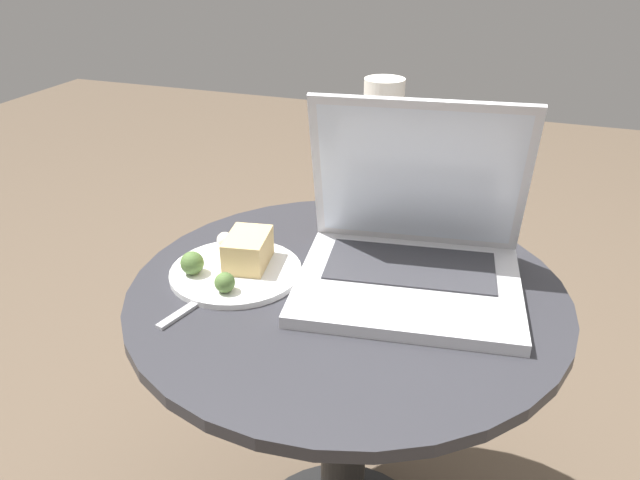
% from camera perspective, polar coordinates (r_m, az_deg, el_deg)
% --- Properties ---
extents(table, '(0.64, 0.64, 0.56)m').
position_cam_1_polar(table, '(1.00, 2.31, -11.96)').
color(table, black).
rests_on(table, ground_plane).
extents(laptop, '(0.35, 0.30, 0.27)m').
position_cam_1_polar(laptop, '(0.91, 8.37, -0.67)').
color(laptop, silver).
rests_on(laptop, table).
extents(beer_glass, '(0.06, 0.06, 0.26)m').
position_cam_1_polar(beer_glass, '(1.03, 5.62, 7.48)').
color(beer_glass, '#C6701E').
rests_on(beer_glass, table).
extents(snack_plate, '(0.20, 0.20, 0.06)m').
position_cam_1_polar(snack_plate, '(0.95, -7.56, -2.04)').
color(snack_plate, white).
rests_on(snack_plate, table).
extents(fork, '(0.06, 0.19, 0.00)m').
position_cam_1_polar(fork, '(0.91, -9.40, -4.49)').
color(fork, '#B2B2B7').
rests_on(fork, table).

